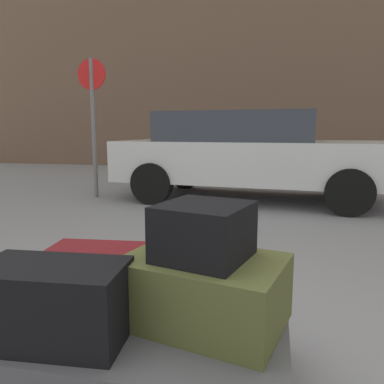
{
  "coord_description": "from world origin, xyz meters",
  "views": [
    {
      "loc": [
        0.58,
        -1.45,
        1.13
      ],
      "look_at": [
        0.0,
        1.2,
        0.69
      ],
      "focal_mm": 35.55,
      "sensor_mm": 36.0,
      "label": 1
    }
  ],
  "objects_px": {
    "luggage_cart": "(133,329)",
    "suitcase_maroon_front_right": "(99,274)",
    "duffel_bag_black_topmost_pile": "(204,231)",
    "parked_car": "(249,153)",
    "no_parking_sign": "(93,113)",
    "suitcase_olive_rear_right": "(204,290)",
    "bollard_kerb_near": "(357,169)",
    "duffel_bag_black_front_left": "(52,303)"
  },
  "relations": [
    {
      "from": "luggage_cart",
      "to": "suitcase_maroon_front_right",
      "type": "relative_size",
      "value": 2.31
    },
    {
      "from": "luggage_cart",
      "to": "duffel_bag_black_topmost_pile",
      "type": "bearing_deg",
      "value": 1.09
    },
    {
      "from": "parked_car",
      "to": "no_parking_sign",
      "type": "height_order",
      "value": "no_parking_sign"
    },
    {
      "from": "suitcase_olive_rear_right",
      "to": "no_parking_sign",
      "type": "height_order",
      "value": "no_parking_sign"
    },
    {
      "from": "luggage_cart",
      "to": "bollard_kerb_near",
      "type": "bearing_deg",
      "value": 72.54
    },
    {
      "from": "parked_car",
      "to": "suitcase_olive_rear_right",
      "type": "bearing_deg",
      "value": -88.09
    },
    {
      "from": "duffel_bag_black_topmost_pile",
      "to": "bollard_kerb_near",
      "type": "distance_m",
      "value": 7.75
    },
    {
      "from": "suitcase_olive_rear_right",
      "to": "parked_car",
      "type": "bearing_deg",
      "value": 105.65
    },
    {
      "from": "bollard_kerb_near",
      "to": "duffel_bag_black_topmost_pile",
      "type": "bearing_deg",
      "value": -105.27
    },
    {
      "from": "parked_car",
      "to": "luggage_cart",
      "type": "bearing_deg",
      "value": -91.8
    },
    {
      "from": "duffel_bag_black_front_left",
      "to": "parked_car",
      "type": "xyz_separation_m",
      "value": [
        0.37,
        5.08,
        0.27
      ]
    },
    {
      "from": "suitcase_maroon_front_right",
      "to": "no_parking_sign",
      "type": "distance_m",
      "value": 4.89
    },
    {
      "from": "luggage_cart",
      "to": "parked_car",
      "type": "bearing_deg",
      "value": 88.2
    },
    {
      "from": "duffel_bag_black_topmost_pile",
      "to": "parked_car",
      "type": "distance_m",
      "value": 4.82
    },
    {
      "from": "no_parking_sign",
      "to": "luggage_cart",
      "type": "bearing_deg",
      "value": -61.74
    },
    {
      "from": "duffel_bag_black_topmost_pile",
      "to": "bollard_kerb_near",
      "type": "xyz_separation_m",
      "value": [
        2.04,
        7.46,
        -0.45
      ]
    },
    {
      "from": "no_parking_sign",
      "to": "parked_car",
      "type": "bearing_deg",
      "value": 8.43
    },
    {
      "from": "suitcase_maroon_front_right",
      "to": "duffel_bag_black_topmost_pile",
      "type": "height_order",
      "value": "duffel_bag_black_topmost_pile"
    },
    {
      "from": "no_parking_sign",
      "to": "bollard_kerb_near",
      "type": "bearing_deg",
      "value": 32.47
    },
    {
      "from": "duffel_bag_black_front_left",
      "to": "duffel_bag_black_topmost_pile",
      "type": "relative_size",
      "value": 1.62
    },
    {
      "from": "suitcase_maroon_front_right",
      "to": "parked_car",
      "type": "relative_size",
      "value": 0.13
    },
    {
      "from": "duffel_bag_black_front_left",
      "to": "bollard_kerb_near",
      "type": "height_order",
      "value": "duffel_bag_black_front_left"
    },
    {
      "from": "luggage_cart",
      "to": "no_parking_sign",
      "type": "distance_m",
      "value": 5.18
    },
    {
      "from": "luggage_cart",
      "to": "suitcase_maroon_front_right",
      "type": "xyz_separation_m",
      "value": [
        -0.24,
        0.17,
        0.17
      ]
    },
    {
      "from": "duffel_bag_black_front_left",
      "to": "suitcase_maroon_front_right",
      "type": "distance_m",
      "value": 0.42
    },
    {
      "from": "duffel_bag_black_front_left",
      "to": "parked_car",
      "type": "relative_size",
      "value": 0.13
    },
    {
      "from": "luggage_cart",
      "to": "bollard_kerb_near",
      "type": "distance_m",
      "value": 7.83
    },
    {
      "from": "suitcase_olive_rear_right",
      "to": "no_parking_sign",
      "type": "distance_m",
      "value": 5.29
    },
    {
      "from": "suitcase_olive_rear_right",
      "to": "duffel_bag_black_front_left",
      "type": "bearing_deg",
      "value": -140.64
    },
    {
      "from": "suitcase_olive_rear_right",
      "to": "bollard_kerb_near",
      "type": "xyz_separation_m",
      "value": [
        2.04,
        7.46,
        -0.2
      ]
    },
    {
      "from": "suitcase_maroon_front_right",
      "to": "no_parking_sign",
      "type": "xyz_separation_m",
      "value": [
        -2.15,
        4.28,
        0.97
      ]
    },
    {
      "from": "duffel_bag_black_topmost_pile",
      "to": "no_parking_sign",
      "type": "xyz_separation_m",
      "value": [
        -2.7,
        4.44,
        0.69
      ]
    },
    {
      "from": "suitcase_olive_rear_right",
      "to": "bollard_kerb_near",
      "type": "distance_m",
      "value": 7.74
    },
    {
      "from": "luggage_cart",
      "to": "no_parking_sign",
      "type": "bearing_deg",
      "value": 118.26
    },
    {
      "from": "suitcase_maroon_front_right",
      "to": "duffel_bag_black_topmost_pile",
      "type": "xyz_separation_m",
      "value": [
        0.55,
        -0.16,
        0.29
      ]
    },
    {
      "from": "suitcase_olive_rear_right",
      "to": "duffel_bag_black_topmost_pile",
      "type": "xyz_separation_m",
      "value": [
        0.0,
        0.0,
        0.25
      ]
    },
    {
      "from": "suitcase_olive_rear_right",
      "to": "luggage_cart",
      "type": "bearing_deg",
      "value": -165.16
    },
    {
      "from": "duffel_bag_black_front_left",
      "to": "parked_car",
      "type": "distance_m",
      "value": 5.1
    },
    {
      "from": "luggage_cart",
      "to": "no_parking_sign",
      "type": "xyz_separation_m",
      "value": [
        -2.39,
        4.45,
        1.14
      ]
    },
    {
      "from": "duffel_bag_black_topmost_pile",
      "to": "bollard_kerb_near",
      "type": "bearing_deg",
      "value": 90.22
    },
    {
      "from": "duffel_bag_black_front_left",
      "to": "suitcase_maroon_front_right",
      "type": "bearing_deg",
      "value": 88.06
    },
    {
      "from": "duffel_bag_black_front_left",
      "to": "no_parking_sign",
      "type": "xyz_separation_m",
      "value": [
        -2.17,
        4.7,
        0.93
      ]
    }
  ]
}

